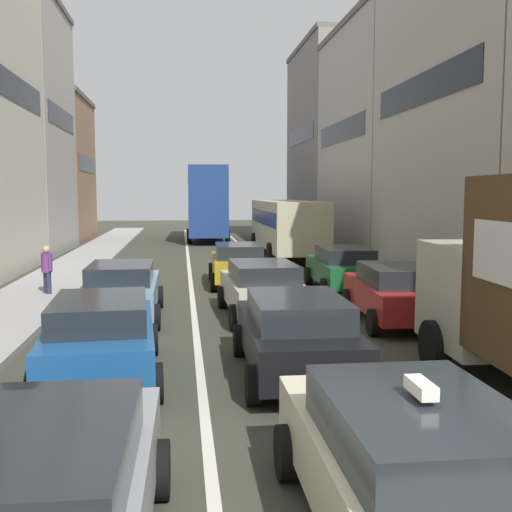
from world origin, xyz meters
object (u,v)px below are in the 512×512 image
Objects in this scene: sedan_centre_lane_second at (296,333)px; hatchback_centre_lane_third at (262,288)px; sedan_left_lane_third at (122,289)px; wagon_left_lane_second at (101,335)px; wagon_right_lane_far at (343,268)px; taxi_centre_lane_front at (412,467)px; sedan_right_lane_behind_truck at (396,292)px; pedestrian_near_kerb at (47,268)px; sedan_left_lane_front at (36,502)px; bus_far_queue_secondary at (208,200)px; bus_mid_queue_primary at (286,223)px; coupe_centre_lane_fourth at (238,263)px.

sedan_centre_lane_second and hatchback_centre_lane_third have the same top height.
sedan_centre_lane_second is at bearing -147.06° from sedan_left_lane_third.
wagon_left_lane_second and wagon_right_lane_far have the same top height.
sedan_left_lane_third is (-3.69, 0.20, 0.00)m from hatchback_centre_lane_third.
taxi_centre_lane_front is 0.99× the size of hatchback_centre_lane_third.
sedan_centre_lane_second and wagon_left_lane_second have the same top height.
sedan_right_lane_behind_truck is 10.85m from pedestrian_near_kerb.
taxi_centre_lane_front is 3.31m from sedan_left_lane_front.
hatchback_centre_lane_third is 2.63× the size of pedestrian_near_kerb.
wagon_right_lane_far is 23.44m from bus_far_queue_secondary.
sedan_centre_lane_second is (-0.06, 5.43, -0.00)m from taxi_centre_lane_front.
sedan_left_lane_front is at bearing 149.89° from sedan_right_lane_behind_truck.
pedestrian_near_kerb is at bearing 13.68° from wagon_left_lane_second.
bus_mid_queue_primary is (3.40, 20.73, 0.96)m from sedan_centre_lane_second.
hatchback_centre_lane_third is at bearing -93.45° from sedan_left_lane_third.
sedan_centre_lane_second is 1.00× the size of sedan_left_lane_third.
sedan_right_lane_behind_truck is at bearing -110.04° from hatchback_centre_lane_third.
wagon_right_lane_far is at bearing -61.41° from sedan_left_lane_third.
pedestrian_near_kerb is at bearing 108.90° from coupe_centre_lane_fourth.
sedan_left_lane_front is at bearing 170.60° from coupe_centre_lane_fourth.
hatchback_centre_lane_third is at bearing 0.19° from taxi_centre_lane_front.
sedan_left_lane_third is (-3.66, 10.91, -0.00)m from taxi_centre_lane_front.
sedan_left_lane_front is at bearing 94.58° from taxi_centre_lane_front.
hatchback_centre_lane_third is 27.23m from bus_far_queue_secondary.
sedan_left_lane_front is 1.00× the size of sedan_centre_lane_second.
sedan_left_lane_third and sedan_right_lane_behind_truck have the same top height.
coupe_centre_lane_fourth is at bearing -32.82° from sedan_left_lane_third.
pedestrian_near_kerb reaches higher than coupe_centre_lane_fourth.
bus_mid_queue_primary reaches higher than sedan_left_lane_front.
pedestrian_near_kerb is (-9.67, -11.57, -0.81)m from bus_mid_queue_primary.
hatchback_centre_lane_third is at bearing -16.12° from sedan_left_lane_front.
wagon_right_lane_far is (3.32, 4.08, 0.00)m from hatchback_centre_lane_third.
sedan_left_lane_third is 0.99× the size of wagon_right_lane_far.
taxi_centre_lane_front is 0.99× the size of coupe_centre_lane_fourth.
sedan_left_lane_third is 27.25m from bus_far_queue_secondary.
coupe_centre_lane_fourth is (-0.08, 16.56, -0.00)m from taxi_centre_lane_front.
coupe_centre_lane_fourth is (-0.10, 5.84, 0.00)m from hatchback_centre_lane_third.
wagon_right_lane_far is (7.01, 3.88, 0.00)m from sedan_left_lane_third.
taxi_centre_lane_front is at bearing -151.91° from wagon_left_lane_second.
taxi_centre_lane_front and pedestrian_near_kerb have the same top height.
pedestrian_near_kerb is at bearing 35.58° from sedan_left_lane_third.
pedestrian_near_kerb is (-2.67, 3.68, 0.15)m from sedan_left_lane_third.
sedan_centre_lane_second is at bearing 86.26° from pedestrian_near_kerb.
bus_far_queue_secondary is at bearing -142.82° from pedestrian_near_kerb.
sedan_right_lane_behind_truck is 16.54m from bus_mid_queue_primary.
sedan_left_lane_third is 4.55m from pedestrian_near_kerb.
pedestrian_near_kerb reaches higher than sedan_left_lane_third.
wagon_left_lane_second is at bearing 32.20° from taxi_centre_lane_front.
taxi_centre_lane_front is 1.00× the size of sedan_left_lane_front.
coupe_centre_lane_fourth is 1.00× the size of wagon_right_lane_far.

